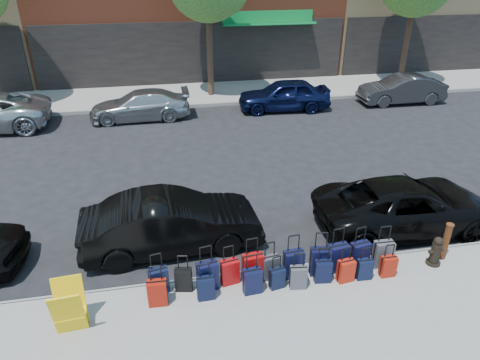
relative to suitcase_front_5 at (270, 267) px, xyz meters
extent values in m
plane|color=black|center=(0.06, 4.75, -0.43)|extent=(120.00, 120.00, 0.00)
cube|color=gray|center=(0.06, -1.75, -0.36)|extent=(60.00, 4.00, 0.15)
cube|color=gray|center=(0.06, 14.75, -0.36)|extent=(60.00, 4.00, 0.15)
cube|color=gray|center=(0.06, 0.27, -0.36)|extent=(60.00, 0.08, 0.15)
cube|color=gray|center=(0.06, 12.73, -0.36)|extent=(60.00, 0.08, 0.15)
cube|color=black|center=(0.06, 16.70, 1.27)|extent=(16.66, 0.15, 3.40)
cube|color=#0C7433|center=(4.06, 16.35, 2.77)|extent=(5.00, 0.91, 0.27)
cube|color=#0C7433|center=(4.06, 16.65, 3.12)|extent=(5.00, 0.10, 0.60)
cube|color=black|center=(16.06, 16.70, 1.27)|extent=(14.70, 0.15, 3.40)
cylinder|color=black|center=(0.56, 14.25, 2.12)|extent=(0.30, 0.30, 4.80)
cylinder|color=black|center=(11.06, 14.25, 2.12)|extent=(0.30, 0.30, 4.80)
cube|color=black|center=(-2.40, -0.01, 0.01)|extent=(0.43, 0.29, 0.59)
cylinder|color=black|center=(-2.40, -0.01, 0.65)|extent=(0.22, 0.08, 0.03)
cube|color=black|center=(-1.89, -0.03, -0.02)|extent=(0.38, 0.25, 0.53)
cylinder|color=black|center=(-1.89, -0.03, 0.55)|extent=(0.20, 0.07, 0.03)
cube|color=black|center=(-1.38, -0.09, 0.04)|extent=(0.48, 0.32, 0.66)
cylinder|color=black|center=(-1.38, -0.09, 0.76)|extent=(0.25, 0.08, 0.03)
cube|color=#9D0A0C|center=(-0.89, 0.00, 0.00)|extent=(0.42, 0.28, 0.58)
cylinder|color=black|center=(-0.89, 0.00, 0.63)|extent=(0.22, 0.07, 0.03)
cube|color=#910909|center=(-0.39, -0.01, 0.04)|extent=(0.47, 0.29, 0.66)
cylinder|color=black|center=(-0.39, -0.01, 0.76)|extent=(0.25, 0.06, 0.03)
cube|color=#343439|center=(0.00, 0.00, 0.00)|extent=(0.40, 0.26, 0.56)
cylinder|color=black|center=(0.00, 0.00, 0.61)|extent=(0.21, 0.06, 0.03)
cube|color=black|center=(0.51, -0.04, 0.04)|extent=(0.45, 0.27, 0.65)
cylinder|color=black|center=(0.51, -0.04, 0.74)|extent=(0.24, 0.05, 0.03)
cube|color=black|center=(1.11, -0.08, 0.04)|extent=(0.47, 0.31, 0.66)
cylinder|color=black|center=(1.11, -0.08, 0.76)|extent=(0.25, 0.07, 0.03)
cube|color=black|center=(1.54, -0.03, 0.05)|extent=(0.47, 0.30, 0.67)
cylinder|color=black|center=(1.54, -0.03, 0.78)|extent=(0.25, 0.06, 0.03)
cube|color=black|center=(2.07, -0.01, 0.04)|extent=(0.46, 0.30, 0.64)
cylinder|color=black|center=(2.07, -0.01, 0.73)|extent=(0.24, 0.07, 0.03)
cube|color=#424147|center=(2.61, -0.08, 0.04)|extent=(0.43, 0.25, 0.64)
cylinder|color=black|center=(2.61, -0.08, 0.73)|extent=(0.24, 0.04, 0.03)
cube|color=maroon|center=(-2.43, -0.36, 0.00)|extent=(0.40, 0.24, 0.57)
cylinder|color=black|center=(-2.43, -0.36, 0.62)|extent=(0.22, 0.04, 0.03)
cube|color=black|center=(-1.46, -0.37, -0.02)|extent=(0.36, 0.21, 0.52)
cylinder|color=black|center=(-1.46, -0.37, 0.55)|extent=(0.20, 0.04, 0.03)
cube|color=black|center=(-0.48, -0.37, 0.00)|extent=(0.40, 0.25, 0.57)
cylinder|color=black|center=(-0.48, -0.37, 0.62)|extent=(0.22, 0.05, 0.03)
cube|color=black|center=(0.07, -0.33, -0.05)|extent=(0.35, 0.25, 0.48)
cylinder|color=black|center=(0.07, -0.33, 0.47)|extent=(0.18, 0.07, 0.03)
cube|color=#3E3E44|center=(0.51, -0.41, -0.03)|extent=(0.38, 0.25, 0.52)
cylinder|color=black|center=(0.51, -0.41, 0.54)|extent=(0.20, 0.06, 0.03)
cube|color=black|center=(1.09, -0.32, -0.02)|extent=(0.38, 0.25, 0.52)
cylinder|color=black|center=(1.09, -0.32, 0.55)|extent=(0.20, 0.06, 0.03)
cube|color=#A91A0A|center=(1.59, -0.40, -0.02)|extent=(0.38, 0.25, 0.52)
cylinder|color=black|center=(1.59, -0.40, 0.54)|extent=(0.20, 0.06, 0.03)
cube|color=black|center=(2.02, -0.41, -0.04)|extent=(0.34, 0.20, 0.48)
cylinder|color=black|center=(2.02, -0.41, 0.48)|extent=(0.18, 0.04, 0.03)
cube|color=#991709|center=(2.57, -0.42, -0.04)|extent=(0.33, 0.19, 0.49)
cylinder|color=black|center=(2.57, -0.42, 0.50)|extent=(0.19, 0.03, 0.03)
cylinder|color=black|center=(3.82, -0.24, -0.26)|extent=(0.33, 0.33, 0.05)
cylinder|color=black|center=(3.82, -0.24, 0.02)|extent=(0.22, 0.22, 0.51)
sphere|color=black|center=(3.82, -0.24, 0.34)|extent=(0.20, 0.20, 0.20)
cylinder|color=black|center=(3.82, -0.24, 0.08)|extent=(0.37, 0.14, 0.09)
cylinder|color=#38190C|center=(4.15, -0.09, 0.18)|extent=(0.15, 0.15, 0.92)
cylinder|color=#38190C|center=(4.15, -0.09, 0.64)|extent=(0.17, 0.17, 0.04)
cube|color=yellow|center=(-4.03, -0.87, 0.22)|extent=(0.58, 0.29, 1.01)
cube|color=yellow|center=(-4.06, -0.51, 0.22)|extent=(0.58, 0.29, 1.01)
cube|color=yellow|center=(-4.04, -0.69, 0.07)|extent=(0.59, 0.41, 0.02)
imported|color=black|center=(-2.03, 1.73, 0.28)|extent=(4.41, 1.77, 1.42)
imported|color=black|center=(4.06, 1.50, 0.23)|extent=(4.80, 2.25, 1.33)
imported|color=#AEB0B5|center=(-2.95, 11.56, 0.20)|extent=(4.35, 1.78, 1.26)
imported|color=#0B1134|center=(3.64, 11.60, 0.28)|extent=(4.33, 2.00, 1.44)
imported|color=#333336|center=(9.58, 11.55, 0.25)|extent=(4.16, 1.50, 1.36)
camera|label=1|loc=(-2.03, -7.11, 6.02)|focal=32.00mm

